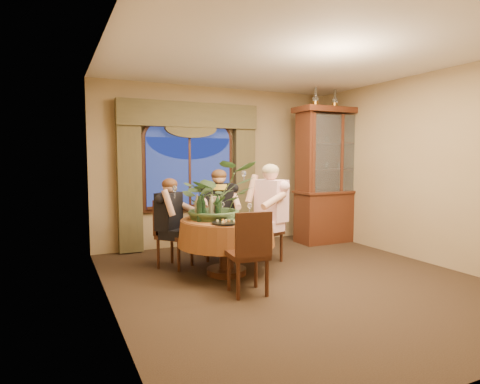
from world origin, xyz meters
name	(u,v)px	position (x,y,z in m)	size (l,w,h in m)	color
floor	(295,280)	(0.00, 0.00, 0.00)	(5.00, 5.00, 0.00)	black
wall_back	(220,166)	(0.00, 2.50, 1.40)	(4.50, 4.50, 0.00)	#90764D
wall_right	(424,168)	(2.25, 0.00, 1.40)	(5.00, 5.00, 0.00)	#90764D
ceiling	(298,56)	(0.00, 0.00, 2.80)	(5.00, 5.00, 0.00)	white
window	(190,173)	(-0.60, 2.43, 1.30)	(1.62, 0.10, 1.32)	navy
arched_transom	(189,127)	(-0.60, 2.43, 2.08)	(1.60, 0.06, 0.44)	navy
drapery_left	(130,181)	(-1.63, 2.38, 1.18)	(0.38, 0.14, 2.32)	#433C23
drapery_right	(244,178)	(0.43, 2.38, 1.18)	(0.38, 0.14, 2.32)	#433C23
swag_valance	(190,115)	(-0.60, 2.35, 2.28)	(2.45, 0.16, 0.42)	#433C23
dining_table	(226,247)	(-0.69, 0.62, 0.38)	(1.30, 1.30, 0.75)	maroon
china_cabinet	(333,175)	(1.96, 1.75, 1.23)	(1.51, 0.59, 2.46)	#3E1A0E
oil_lamp_left	(316,97)	(1.53, 1.75, 2.63)	(0.11, 0.11, 0.34)	#A5722D
oil_lamp_center	(335,99)	(1.96, 1.75, 2.63)	(0.11, 0.11, 0.34)	#A5722D
oil_lamp_right	(353,100)	(2.39, 1.75, 2.63)	(0.11, 0.11, 0.34)	#A5722D
chair_right	(265,230)	(0.09, 0.95, 0.48)	(0.42, 0.42, 0.96)	black
chair_back_right	(217,228)	(-0.49, 1.45, 0.48)	(0.42, 0.42, 0.96)	black
chair_back	(175,234)	(-1.21, 1.24, 0.48)	(0.42, 0.42, 0.96)	black
chair_front_left	(247,252)	(-0.77, -0.19, 0.48)	(0.42, 0.42, 0.96)	black
person_pink	(271,214)	(0.14, 0.88, 0.74)	(0.53, 0.48, 1.47)	#F3C2C8
person_back	(169,223)	(-1.29, 1.28, 0.64)	(0.46, 0.42, 1.28)	black
person_scarf	(219,214)	(-0.45, 1.47, 0.69)	(0.50, 0.45, 1.39)	black
stoneware_vase	(215,208)	(-0.81, 0.71, 0.90)	(0.16, 0.16, 0.29)	#95785F
centerpiece_plant	(216,170)	(-0.78, 0.73, 1.40)	(1.03, 1.15, 0.90)	#39542E
olive_bowl	(234,217)	(-0.61, 0.55, 0.78)	(0.16, 0.16, 0.05)	#545D2F
cheese_platter	(226,223)	(-0.86, 0.25, 0.76)	(0.34, 0.34, 0.02)	black
wine_bottle_0	(212,207)	(-0.88, 0.66, 0.92)	(0.07, 0.07, 0.33)	tan
wine_bottle_1	(201,206)	(-0.96, 0.83, 0.92)	(0.07, 0.07, 0.33)	black
wine_bottle_2	(218,207)	(-0.82, 0.60, 0.92)	(0.07, 0.07, 0.33)	black
wine_bottle_3	(199,209)	(-1.09, 0.55, 0.92)	(0.07, 0.07, 0.33)	black
wine_bottle_4	(203,208)	(-1.03, 0.59, 0.92)	(0.07, 0.07, 0.33)	black
wine_bottle_5	(197,207)	(-1.06, 0.72, 0.92)	(0.07, 0.07, 0.33)	tan
tasting_paper_0	(243,220)	(-0.53, 0.44, 0.75)	(0.21, 0.30, 0.00)	white
tasting_paper_1	(241,215)	(-0.36, 0.86, 0.75)	(0.21, 0.30, 0.00)	white
tasting_paper_2	(233,222)	(-0.72, 0.35, 0.75)	(0.21, 0.30, 0.00)	white
wine_glass_person_pink	(250,209)	(-0.28, 0.75, 0.84)	(0.07, 0.07, 0.18)	silver
wine_glass_person_back	(198,210)	(-0.98, 0.94, 0.84)	(0.07, 0.07, 0.18)	silver
wine_glass_person_scarf	(222,208)	(-0.57, 1.03, 0.84)	(0.07, 0.07, 0.18)	silver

